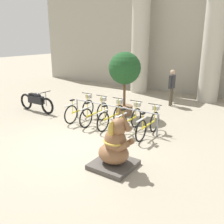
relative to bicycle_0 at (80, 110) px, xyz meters
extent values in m
plane|color=#9E937F|center=(1.38, -1.85, -0.41)|extent=(60.00, 60.00, 0.00)
cube|color=#A39E8E|center=(1.38, 6.75, 2.59)|extent=(20.00, 0.20, 6.00)
cylinder|color=#BCB7A8|center=(-0.54, 5.75, 2.09)|extent=(0.96, 0.96, 5.00)
cylinder|color=#BCB7A8|center=(3.29, 5.75, 2.09)|extent=(0.96, 0.96, 5.00)
cylinder|color=gray|center=(-0.25, 0.10, -0.03)|extent=(0.05, 0.05, 0.75)
cylinder|color=gray|center=(3.13, 0.10, -0.03)|extent=(0.05, 0.05, 0.75)
cylinder|color=gray|center=(1.44, 0.10, 0.34)|extent=(3.48, 0.04, 0.04)
torus|color=black|center=(0.00, 0.46, -0.06)|extent=(0.05, 0.70, 0.70)
torus|color=black|center=(0.00, -0.52, -0.06)|extent=(0.05, 0.70, 0.70)
cube|color=yellow|center=(0.00, -0.03, -0.01)|extent=(0.04, 0.88, 0.04)
cube|color=#BCBCBC|center=(0.00, -0.52, 0.31)|extent=(0.06, 0.59, 0.03)
cylinder|color=yellow|center=(0.00, -0.42, 0.19)|extent=(0.03, 0.03, 0.51)
cube|color=black|center=(0.00, -0.42, 0.47)|extent=(0.08, 0.18, 0.04)
cylinder|color=yellow|center=(0.00, 0.42, 0.25)|extent=(0.03, 0.03, 0.62)
cylinder|color=black|center=(0.00, 0.42, 0.56)|extent=(0.48, 0.03, 0.03)
cube|color=#BCBCBC|center=(0.00, 0.52, 0.42)|extent=(0.20, 0.16, 0.14)
torus|color=black|center=(0.72, 0.44, -0.06)|extent=(0.05, 0.70, 0.70)
torus|color=black|center=(0.72, -0.54, -0.06)|extent=(0.05, 0.70, 0.70)
cube|color=yellow|center=(0.72, -0.05, -0.01)|extent=(0.04, 0.88, 0.04)
cube|color=#BCBCBC|center=(0.72, -0.54, 0.31)|extent=(0.06, 0.59, 0.03)
cylinder|color=yellow|center=(0.72, -0.44, 0.19)|extent=(0.03, 0.03, 0.51)
cube|color=black|center=(0.72, -0.44, 0.47)|extent=(0.08, 0.18, 0.04)
cylinder|color=yellow|center=(0.72, 0.40, 0.25)|extent=(0.03, 0.03, 0.62)
cylinder|color=black|center=(0.72, 0.40, 0.56)|extent=(0.48, 0.03, 0.03)
cube|color=#BCBCBC|center=(0.72, 0.50, 0.42)|extent=(0.20, 0.16, 0.14)
torus|color=black|center=(1.44, 0.47, -0.06)|extent=(0.05, 0.70, 0.70)
torus|color=black|center=(1.44, -0.52, -0.06)|extent=(0.05, 0.70, 0.70)
cube|color=yellow|center=(1.44, -0.02, -0.01)|extent=(0.04, 0.88, 0.04)
cube|color=#BCBCBC|center=(1.44, -0.52, 0.31)|extent=(0.06, 0.59, 0.03)
cylinder|color=yellow|center=(1.44, -0.42, 0.19)|extent=(0.03, 0.03, 0.51)
cube|color=black|center=(1.44, -0.42, 0.47)|extent=(0.08, 0.18, 0.04)
cylinder|color=yellow|center=(1.44, 0.43, 0.25)|extent=(0.03, 0.03, 0.62)
cylinder|color=black|center=(1.44, 0.43, 0.56)|extent=(0.48, 0.03, 0.03)
cube|color=#BCBCBC|center=(1.44, 0.53, 0.42)|extent=(0.20, 0.16, 0.14)
torus|color=black|center=(2.16, 0.48, -0.06)|extent=(0.05, 0.70, 0.70)
torus|color=black|center=(2.16, -0.51, -0.06)|extent=(0.05, 0.70, 0.70)
cube|color=yellow|center=(2.16, -0.01, -0.01)|extent=(0.04, 0.88, 0.04)
cube|color=#BCBCBC|center=(2.16, -0.51, 0.31)|extent=(0.06, 0.59, 0.03)
cylinder|color=yellow|center=(2.16, -0.41, 0.19)|extent=(0.03, 0.03, 0.51)
cube|color=black|center=(2.16, -0.41, 0.47)|extent=(0.08, 0.18, 0.04)
cylinder|color=yellow|center=(2.16, 0.44, 0.25)|extent=(0.03, 0.03, 0.62)
cylinder|color=black|center=(2.16, 0.44, 0.56)|extent=(0.48, 0.03, 0.03)
cube|color=#BCBCBC|center=(2.16, 0.54, 0.42)|extent=(0.20, 0.16, 0.14)
torus|color=black|center=(2.88, 0.44, -0.06)|extent=(0.05, 0.70, 0.70)
torus|color=black|center=(2.88, -0.55, -0.06)|extent=(0.05, 0.70, 0.70)
cube|color=yellow|center=(2.88, -0.05, -0.01)|extent=(0.04, 0.88, 0.04)
cube|color=#BCBCBC|center=(2.88, -0.55, 0.31)|extent=(0.06, 0.59, 0.03)
cylinder|color=yellow|center=(2.88, -0.45, 0.19)|extent=(0.03, 0.03, 0.51)
cube|color=black|center=(2.88, -0.45, 0.47)|extent=(0.08, 0.18, 0.04)
cylinder|color=yellow|center=(2.88, 0.40, 0.25)|extent=(0.03, 0.03, 0.62)
cylinder|color=black|center=(2.88, 0.40, 0.56)|extent=(0.48, 0.03, 0.03)
cube|color=#BCBCBC|center=(2.88, 0.50, 0.42)|extent=(0.20, 0.16, 0.14)
cube|color=#4C4742|center=(3.04, -2.29, -0.35)|extent=(1.00, 1.00, 0.12)
ellipsoid|color=brown|center=(3.04, -2.29, -0.04)|extent=(0.77, 0.68, 0.50)
ellipsoid|color=brown|center=(3.08, -2.29, 0.30)|extent=(0.55, 0.50, 0.64)
sphere|color=brown|center=(3.18, -2.29, 0.69)|extent=(0.41, 0.41, 0.41)
ellipsoid|color=gold|center=(3.12, -2.09, 0.69)|extent=(0.08, 0.29, 0.35)
ellipsoid|color=gold|center=(3.12, -2.50, 0.69)|extent=(0.08, 0.29, 0.35)
cone|color=brown|center=(3.36, -2.29, 0.87)|extent=(0.35, 0.15, 0.51)
cylinder|color=brown|center=(3.34, -2.18, 0.23)|extent=(0.41, 0.14, 0.36)
cylinder|color=brown|center=(3.34, -2.41, 0.23)|extent=(0.41, 0.14, 0.36)
torus|color=gold|center=(3.08, -2.29, 0.30)|extent=(0.58, 0.58, 0.05)
torus|color=black|center=(-1.61, -0.20, -0.06)|extent=(0.70, 0.09, 0.70)
torus|color=black|center=(-2.95, -0.20, -0.06)|extent=(0.70, 0.09, 0.70)
cube|color=black|center=(-2.28, -0.20, 0.12)|extent=(0.80, 0.22, 0.32)
ellipsoid|color=black|center=(-2.18, -0.20, 0.32)|extent=(0.40, 0.20, 0.20)
cube|color=black|center=(-2.46, -0.20, 0.32)|extent=(0.36, 0.18, 0.08)
cylinder|color=#99999E|center=(-1.66, -0.20, 0.22)|extent=(0.04, 0.04, 0.56)
cylinder|color=black|center=(-1.66, -0.20, 0.52)|extent=(0.03, 0.55, 0.03)
cylinder|color=brown|center=(2.10, 4.01, 0.00)|extent=(0.11, 0.11, 0.81)
cylinder|color=brown|center=(2.10, 3.84, 0.00)|extent=(0.11, 0.11, 0.81)
cube|color=#333338|center=(2.10, 3.93, 0.70)|extent=(0.20, 0.32, 0.61)
sphere|color=tan|center=(2.10, 3.93, 1.14)|extent=(0.22, 0.22, 0.22)
cylinder|color=#333338|center=(2.10, 4.13, 0.73)|extent=(0.07, 0.07, 0.55)
cylinder|color=#333338|center=(2.10, 3.73, 0.73)|extent=(0.07, 0.07, 0.55)
cylinder|color=brown|center=(1.02, 1.54, -0.22)|extent=(0.69, 0.69, 0.37)
cylinder|color=brown|center=(1.02, 1.54, 0.47)|extent=(0.10, 0.10, 1.02)
sphere|color=#1E4C23|center=(1.02, 1.54, 1.49)|extent=(1.27, 1.27, 1.27)
camera|label=1|loc=(6.08, -6.90, 2.71)|focal=40.00mm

